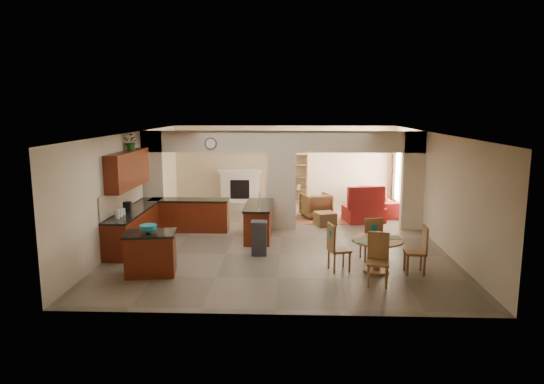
{
  "coord_description": "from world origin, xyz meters",
  "views": [
    {
      "loc": [
        0.24,
        -12.69,
        3.44
      ],
      "look_at": [
        -0.26,
        0.3,
        1.18
      ],
      "focal_mm": 32.0,
      "sensor_mm": 36.0,
      "label": 1
    }
  ],
  "objects_px": {
    "dining_table": "(377,250)",
    "sofa": "(382,201)",
    "kitchen_island": "(151,253)",
    "armchair": "(316,205)"
  },
  "relations": [
    {
      "from": "kitchen_island",
      "to": "armchair",
      "type": "xyz_separation_m",
      "value": [
        3.71,
        5.49,
        -0.06
      ]
    },
    {
      "from": "kitchen_island",
      "to": "dining_table",
      "type": "xyz_separation_m",
      "value": [
        4.73,
        0.29,
        0.04
      ]
    },
    {
      "from": "armchair",
      "to": "kitchen_island",
      "type": "bearing_deg",
      "value": 37.45
    },
    {
      "from": "dining_table",
      "to": "kitchen_island",
      "type": "bearing_deg",
      "value": -176.55
    },
    {
      "from": "dining_table",
      "to": "sofa",
      "type": "distance_m",
      "value": 6.27
    },
    {
      "from": "kitchen_island",
      "to": "armchair",
      "type": "bearing_deg",
      "value": 47.3
    },
    {
      "from": "armchair",
      "to": "dining_table",
      "type": "bearing_deg",
      "value": 82.58
    },
    {
      "from": "kitchen_island",
      "to": "armchair",
      "type": "relative_size",
      "value": 1.32
    },
    {
      "from": "sofa",
      "to": "armchair",
      "type": "bearing_deg",
      "value": 105.3
    },
    {
      "from": "dining_table",
      "to": "sofa",
      "type": "relative_size",
      "value": 0.41
    }
  ]
}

